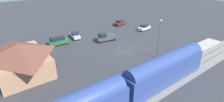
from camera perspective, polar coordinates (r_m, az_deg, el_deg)
ground_plane at (r=42.09m, az=4.71°, el=0.35°), size 200.00×200.00×0.00m
railway_track at (r=34.26m, az=20.67°, el=-7.10°), size 4.80×70.00×0.30m
platform at (r=36.08m, az=15.42°, el=-4.57°), size 3.20×46.00×0.30m
passenger_train at (r=23.96m, az=3.96°, el=-12.10°), size 2.93×35.21×4.98m
station_building at (r=35.45m, az=-27.60°, el=-2.13°), size 12.50×9.16×5.64m
pedestrian_on_platform at (r=40.65m, az=21.02°, el=-0.21°), size 0.36×0.36×1.71m
sedan_white at (r=57.21m, az=10.43°, el=7.53°), size 2.38×4.69×1.74m
sedan_maroon at (r=61.85m, az=2.49°, el=9.17°), size 2.73×4.78×1.74m
pickup_charcoal at (r=47.21m, az=-2.09°, el=4.48°), size 2.91×5.67×2.14m
sedan_silver at (r=50.27m, az=-11.95°, el=5.04°), size 4.74×2.82×1.74m
suv_green at (r=46.50m, az=-17.15°, el=3.22°), size 2.11×4.96×2.22m
light_pole_near_platform at (r=37.29m, az=15.11°, el=5.05°), size 0.44×0.44×8.47m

